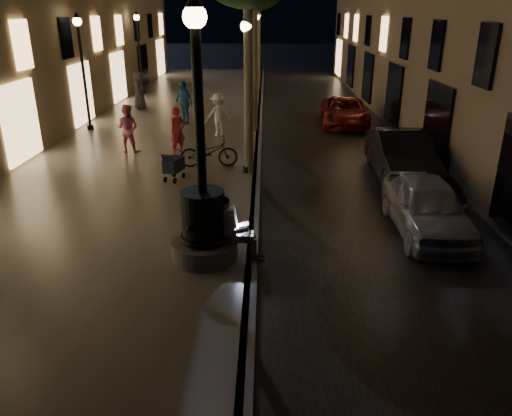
{
  "coord_description": "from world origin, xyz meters",
  "views": [
    {
      "loc": [
        0.26,
        -7.45,
        5.13
      ],
      "look_at": [
        0.07,
        3.0,
        0.94
      ],
      "focal_mm": 35.0,
      "sensor_mm": 36.0,
      "label": 1
    }
  ],
  "objects_px": {
    "fountain_lamppost": "(203,214)",
    "lamp_curb_c": "(256,43)",
    "lamp_left_b": "(82,58)",
    "pedestrian_red": "(178,131)",
    "lamp_curb_d": "(258,36)",
    "bicycle": "(209,152)",
    "lamp_curb_b": "(253,54)",
    "pedestrian_pink": "(127,128)",
    "car_second": "(401,156)",
    "car_third": "(344,112)",
    "pedestrian_blue": "(184,102)",
    "pedestrian_dark": "(139,91)",
    "pedestrian_white": "(218,115)",
    "lamp_left_c": "(139,42)",
    "lamp_curb_a": "(247,76)",
    "stroller": "(173,165)",
    "car_front": "(427,206)",
    "seated_man_laptop": "(233,226)"
  },
  "relations": [
    {
      "from": "fountain_lamppost",
      "to": "pedestrian_white",
      "type": "relative_size",
      "value": 2.97
    },
    {
      "from": "bicycle",
      "to": "lamp_left_c",
      "type": "bearing_deg",
      "value": 14.8
    },
    {
      "from": "car_third",
      "to": "pedestrian_pink",
      "type": "distance_m",
      "value": 10.46
    },
    {
      "from": "lamp_left_b",
      "to": "bicycle",
      "type": "relative_size",
      "value": 2.51
    },
    {
      "from": "car_front",
      "to": "car_second",
      "type": "height_order",
      "value": "car_second"
    },
    {
      "from": "stroller",
      "to": "lamp_left_b",
      "type": "bearing_deg",
      "value": 144.54
    },
    {
      "from": "lamp_curb_d",
      "to": "lamp_curb_b",
      "type": "bearing_deg",
      "value": -90.0
    },
    {
      "from": "seated_man_laptop",
      "to": "car_front",
      "type": "bearing_deg",
      "value": 22.0
    },
    {
      "from": "car_third",
      "to": "pedestrian_dark",
      "type": "bearing_deg",
      "value": 168.51
    },
    {
      "from": "lamp_curb_a",
      "to": "stroller",
      "type": "xyz_separation_m",
      "value": [
        -2.23,
        -0.9,
        -2.54
      ]
    },
    {
      "from": "fountain_lamppost",
      "to": "car_second",
      "type": "relative_size",
      "value": 1.14
    },
    {
      "from": "lamp_left_b",
      "to": "pedestrian_red",
      "type": "xyz_separation_m",
      "value": [
        4.54,
        -3.94,
        -2.18
      ]
    },
    {
      "from": "lamp_curb_b",
      "to": "lamp_curb_d",
      "type": "xyz_separation_m",
      "value": [
        0.0,
        16.0,
        0.0
      ]
    },
    {
      "from": "pedestrian_dark",
      "to": "pedestrian_white",
      "type": "bearing_deg",
      "value": -148.05
    },
    {
      "from": "pedestrian_blue",
      "to": "pedestrian_dark",
      "type": "bearing_deg",
      "value": 172.63
    },
    {
      "from": "pedestrian_blue",
      "to": "car_front",
      "type": "bearing_deg",
      "value": -12.78
    },
    {
      "from": "stroller",
      "to": "car_front",
      "type": "height_order",
      "value": "car_front"
    },
    {
      "from": "fountain_lamppost",
      "to": "car_third",
      "type": "xyz_separation_m",
      "value": [
        5.0,
        14.08,
        -0.58
      ]
    },
    {
      "from": "lamp_left_b",
      "to": "pedestrian_dark",
      "type": "height_order",
      "value": "lamp_left_b"
    },
    {
      "from": "car_second",
      "to": "car_third",
      "type": "distance_m",
      "value": 8.1
    },
    {
      "from": "lamp_curb_d",
      "to": "bicycle",
      "type": "relative_size",
      "value": 2.51
    },
    {
      "from": "pedestrian_red",
      "to": "pedestrian_blue",
      "type": "distance_m",
      "value": 5.3
    },
    {
      "from": "pedestrian_pink",
      "to": "seated_man_laptop",
      "type": "bearing_deg",
      "value": 126.36
    },
    {
      "from": "car_front",
      "to": "bicycle",
      "type": "relative_size",
      "value": 2.06
    },
    {
      "from": "pedestrian_white",
      "to": "seated_man_laptop",
      "type": "bearing_deg",
      "value": 74.84
    },
    {
      "from": "lamp_curb_d",
      "to": "pedestrian_pink",
      "type": "height_order",
      "value": "lamp_curb_d"
    },
    {
      "from": "stroller",
      "to": "bicycle",
      "type": "distance_m",
      "value": 1.74
    },
    {
      "from": "pedestrian_red",
      "to": "pedestrian_dark",
      "type": "relative_size",
      "value": 0.9
    },
    {
      "from": "lamp_left_b",
      "to": "stroller",
      "type": "xyz_separation_m",
      "value": [
        4.87,
        -6.9,
        -2.54
      ]
    },
    {
      "from": "lamp_left_b",
      "to": "pedestrian_dark",
      "type": "distance_m",
      "value": 5.42
    },
    {
      "from": "fountain_lamppost",
      "to": "lamp_curb_c",
      "type": "xyz_separation_m",
      "value": [
        0.7,
        22.0,
        2.02
      ]
    },
    {
      "from": "car_third",
      "to": "pedestrian_pink",
      "type": "height_order",
      "value": "pedestrian_pink"
    },
    {
      "from": "lamp_curb_d",
      "to": "car_third",
      "type": "bearing_deg",
      "value": -74.88
    },
    {
      "from": "lamp_curb_c",
      "to": "car_second",
      "type": "distance_m",
      "value": 16.92
    },
    {
      "from": "lamp_left_c",
      "to": "lamp_curb_b",
      "type": "bearing_deg",
      "value": -48.41
    },
    {
      "from": "pedestrian_dark",
      "to": "bicycle",
      "type": "height_order",
      "value": "pedestrian_dark"
    },
    {
      "from": "seated_man_laptop",
      "to": "bicycle",
      "type": "bearing_deg",
      "value": 100.47
    },
    {
      "from": "seated_man_laptop",
      "to": "stroller",
      "type": "relative_size",
      "value": 1.4
    },
    {
      "from": "lamp_curb_b",
      "to": "pedestrian_pink",
      "type": "xyz_separation_m",
      "value": [
        -4.45,
        -5.63,
        -2.16
      ]
    },
    {
      "from": "lamp_left_c",
      "to": "pedestrian_red",
      "type": "relative_size",
      "value": 2.82
    },
    {
      "from": "fountain_lamppost",
      "to": "lamp_curb_c",
      "type": "bearing_deg",
      "value": 88.18
    },
    {
      "from": "pedestrian_white",
      "to": "lamp_curb_d",
      "type": "bearing_deg",
      "value": -115.91
    },
    {
      "from": "fountain_lamppost",
      "to": "bicycle",
      "type": "height_order",
      "value": "fountain_lamppost"
    },
    {
      "from": "seated_man_laptop",
      "to": "lamp_left_c",
      "type": "relative_size",
      "value": 0.29
    },
    {
      "from": "pedestrian_dark",
      "to": "lamp_curb_c",
      "type": "bearing_deg",
      "value": -55.93
    },
    {
      "from": "car_third",
      "to": "car_second",
      "type": "bearing_deg",
      "value": -81.91
    },
    {
      "from": "pedestrian_pink",
      "to": "pedestrian_dark",
      "type": "bearing_deg",
      "value": -70.61
    },
    {
      "from": "fountain_lamppost",
      "to": "bicycle",
      "type": "xyz_separation_m",
      "value": [
        -0.6,
        6.57,
        -0.51
      ]
    },
    {
      "from": "lamp_curb_c",
      "to": "lamp_left_b",
      "type": "height_order",
      "value": "same"
    },
    {
      "from": "pedestrian_white",
      "to": "lamp_left_b",
      "type": "bearing_deg",
      "value": -32.2
    }
  ]
}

